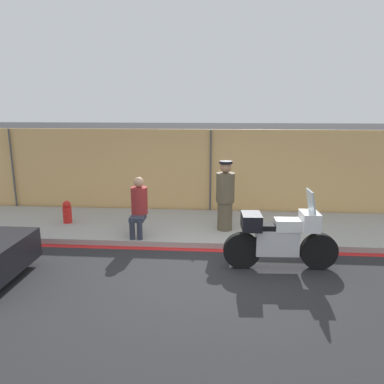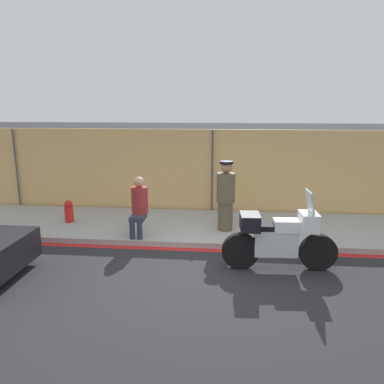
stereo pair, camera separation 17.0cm
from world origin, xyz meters
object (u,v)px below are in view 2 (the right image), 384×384
motorcycle (279,238)px  fire_hydrant (69,211)px  officer_standing (226,196)px  person_seated_on_curb (139,203)px

motorcycle → fire_hydrant: motorcycle is taller
officer_standing → person_seated_on_curb: officer_standing is taller
person_seated_on_curb → fire_hydrant: person_seated_on_curb is taller
motorcycle → person_seated_on_curb: 3.31m
motorcycle → person_seated_on_curb: size_ratio=1.62×
person_seated_on_curb → fire_hydrant: size_ratio=2.33×
officer_standing → person_seated_on_curb: (-1.98, -0.48, -0.10)m
officer_standing → fire_hydrant: (-4.01, 0.24, -0.57)m
motorcycle → person_seated_on_curb: motorcycle is taller
motorcycle → officer_standing: officer_standing is taller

